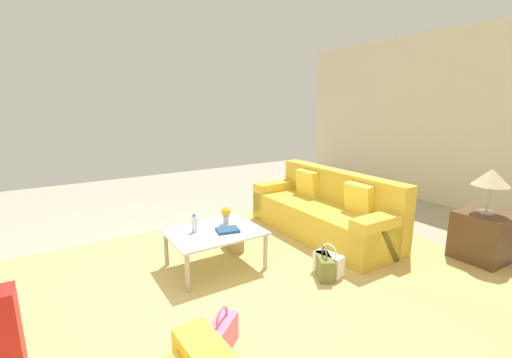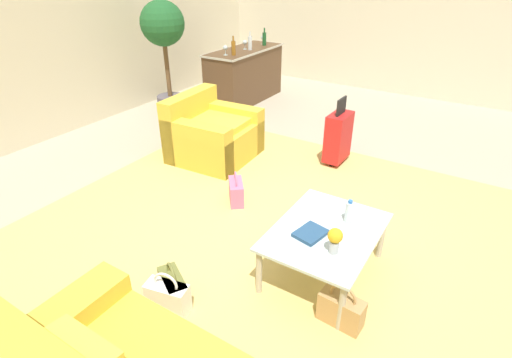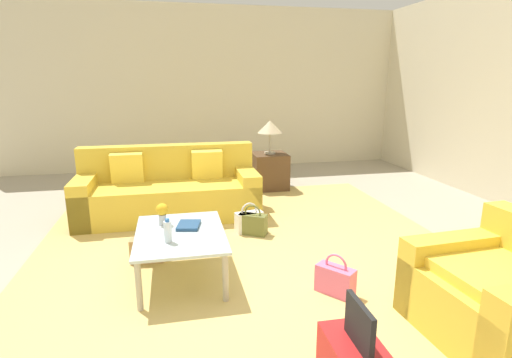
{
  "view_description": "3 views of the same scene",
  "coord_description": "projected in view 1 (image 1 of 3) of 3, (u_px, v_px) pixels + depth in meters",
  "views": [
    {
      "loc": [
        1.13,
        2.8,
        1.85
      ],
      "look_at": [
        -0.67,
        -0.06,
        1.09
      ],
      "focal_mm": 24.0,
      "sensor_mm": 36.0,
      "label": 1
    },
    {
      "loc": [
        -2.84,
        -1.38,
        2.32
      ],
      "look_at": [
        -0.29,
        0.22,
        0.63
      ],
      "focal_mm": 28.0,
      "sensor_mm": 36.0,
      "label": 2
    },
    {
      "loc": [
        2.94,
        -0.53,
        1.75
      ],
      "look_at": [
        -0.12,
        0.12,
        0.96
      ],
      "focal_mm": 28.0,
      "sensor_mm": 36.0,
      "label": 3
    }
  ],
  "objects": [
    {
      "name": "handbag_white",
      "position": [
        328.0,
        263.0,
        3.74
      ],
      "size": [
        0.21,
        0.34,
        0.36
      ],
      "color": "white",
      "rests_on": "ground"
    },
    {
      "name": "handbag_tan",
      "position": [
        234.0,
        240.0,
        4.38
      ],
      "size": [
        0.16,
        0.33,
        0.36
      ],
      "color": "tan",
      "rests_on": "ground"
    },
    {
      "name": "table_lamp",
      "position": [
        491.0,
        178.0,
        3.93
      ],
      "size": [
        0.4,
        0.4,
        0.53
      ],
      "color": "#ADA899",
      "rests_on": "side_table"
    },
    {
      "name": "coffee_table_book",
      "position": [
        228.0,
        230.0,
        3.83
      ],
      "size": [
        0.28,
        0.24,
        0.03
      ],
      "primitive_type": "cube",
      "rotation": [
        0.0,
        0.0,
        -0.21
      ],
      "color": "navy",
      "rests_on": "coffee_table"
    },
    {
      "name": "side_table",
      "position": [
        482.0,
        236.0,
        4.08
      ],
      "size": [
        0.54,
        0.54,
        0.58
      ],
      "primitive_type": "cube",
      "color": "#513823",
      "rests_on": "ground"
    },
    {
      "name": "ground_plane",
      "position": [
        201.0,
        298.0,
        3.31
      ],
      "size": [
        12.0,
        12.0,
        0.0
      ],
      "primitive_type": "plane",
      "color": "#A89E89"
    },
    {
      "name": "water_bottle",
      "position": [
        194.0,
        224.0,
        3.79
      ],
      "size": [
        0.06,
        0.06,
        0.2
      ],
      "color": "silver",
      "rests_on": "coffee_table"
    },
    {
      "name": "handbag_pink",
      "position": [
        222.0,
        334.0,
        2.6
      ],
      "size": [
        0.34,
        0.31,
        0.36
      ],
      "color": "pink",
      "rests_on": "ground"
    },
    {
      "name": "couch",
      "position": [
        326.0,
        213.0,
        4.88
      ],
      "size": [
        0.87,
        2.27,
        0.9
      ],
      "color": "gold",
      "rests_on": "ground"
    },
    {
      "name": "flower_vase",
      "position": [
        226.0,
        214.0,
        4.04
      ],
      "size": [
        0.11,
        0.11,
        0.21
      ],
      "color": "#B2B7BC",
      "rests_on": "coffee_table"
    },
    {
      "name": "coffee_table",
      "position": [
        215.0,
        235.0,
        3.84
      ],
      "size": [
        1.02,
        0.77,
        0.44
      ],
      "color": "silver",
      "rests_on": "ground"
    },
    {
      "name": "handbag_olive",
      "position": [
        324.0,
        266.0,
        3.68
      ],
      "size": [
        0.28,
        0.35,
        0.36
      ],
      "color": "olive",
      "rests_on": "ground"
    },
    {
      "name": "area_rug",
      "position": [
        264.0,
        289.0,
        3.45
      ],
      "size": [
        5.2,
        4.4,
        0.01
      ],
      "primitive_type": "cube",
      "color": "tan",
      "rests_on": "ground"
    },
    {
      "name": "wall_left",
      "position": [
        485.0,
        121.0,
        5.6
      ],
      "size": [
        0.12,
        8.0,
        3.1
      ],
      "primitive_type": "cube",
      "color": "beige",
      "rests_on": "ground"
    }
  ]
}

